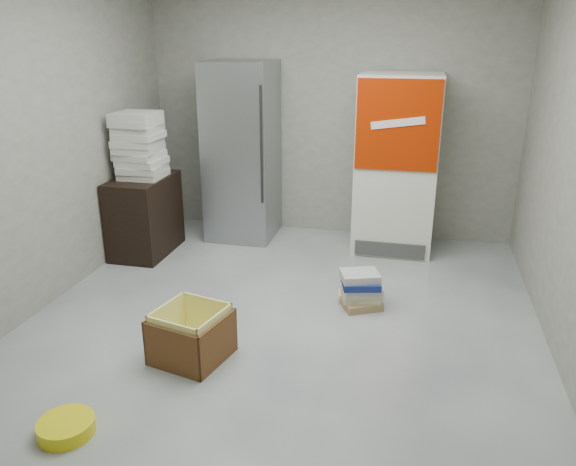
# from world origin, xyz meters

# --- Properties ---
(ground) EXTENTS (5.00, 5.00, 0.00)m
(ground) POSITION_xyz_m (0.00, 0.00, 0.00)
(ground) COLOR #B5B5B0
(ground) RESTS_ON ground
(room_shell) EXTENTS (4.04, 5.04, 2.82)m
(room_shell) POSITION_xyz_m (0.00, 0.00, 1.80)
(room_shell) COLOR #9B968B
(room_shell) RESTS_ON ground
(steel_fridge) EXTENTS (0.70, 0.72, 1.90)m
(steel_fridge) POSITION_xyz_m (-0.90, 2.13, 0.95)
(steel_fridge) COLOR #9EA1A6
(steel_fridge) RESTS_ON ground
(coke_cooler) EXTENTS (0.80, 0.73, 1.80)m
(coke_cooler) POSITION_xyz_m (0.75, 2.12, 0.90)
(coke_cooler) COLOR silver
(coke_cooler) RESTS_ON ground
(wood_shelf) EXTENTS (0.50, 0.80, 0.80)m
(wood_shelf) POSITION_xyz_m (-1.73, 1.40, 0.40)
(wood_shelf) COLOR black
(wood_shelf) RESTS_ON ground
(supply_box_stack) EXTENTS (0.45, 0.44, 0.65)m
(supply_box_stack) POSITION_xyz_m (-1.72, 1.40, 1.12)
(supply_box_stack) COLOR beige
(supply_box_stack) RESTS_ON wood_shelf
(phonebook_stack_main) EXTENTS (0.40, 0.36, 0.31)m
(phonebook_stack_main) POSITION_xyz_m (0.58, 0.66, 0.15)
(phonebook_stack_main) COLOR #987751
(phonebook_stack_main) RESTS_ON ground
(phonebook_stack_side) EXTENTS (0.37, 0.31, 0.14)m
(phonebook_stack_side) POSITION_xyz_m (0.54, 0.80, 0.07)
(phonebook_stack_side) COLOR beige
(phonebook_stack_side) RESTS_ON ground
(cardboard_box) EXTENTS (0.56, 0.56, 0.38)m
(cardboard_box) POSITION_xyz_m (-0.50, -0.39, 0.15)
(cardboard_box) COLOR yellow
(cardboard_box) RESTS_ON ground
(bucket_lid) EXTENTS (0.38, 0.38, 0.09)m
(bucket_lid) POSITION_xyz_m (-0.89, -1.31, 0.04)
(bucket_lid) COLOR yellow
(bucket_lid) RESTS_ON ground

